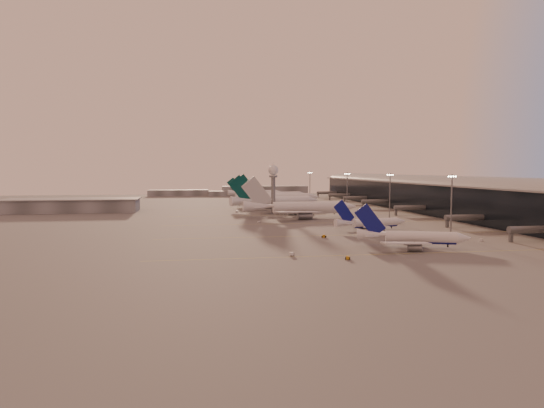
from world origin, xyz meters
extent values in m
plane|color=#5F5C5C|center=(0.00, 0.00, 0.00)|extent=(700.00, 700.00, 0.00)
cube|color=#CFC749|center=(30.00, -35.00, 0.01)|extent=(180.00, 0.25, 0.02)
cube|color=#CFC749|center=(30.00, 10.00, 0.01)|extent=(180.00, 0.25, 0.02)
cube|color=#CFC749|center=(30.00, 55.00, 0.01)|extent=(180.00, 0.25, 0.02)
cube|color=#CFC749|center=(30.00, 100.00, 0.01)|extent=(180.00, 0.25, 0.02)
cube|color=#CFC749|center=(30.00, 150.00, 0.01)|extent=(180.00, 0.25, 0.02)
cube|color=black|center=(108.00, 110.00, 9.00)|extent=(36.00, 360.00, 18.00)
cylinder|color=gray|center=(108.00, 110.00, 18.00)|extent=(10.08, 360.00, 10.08)
cube|color=gray|center=(108.00, 110.00, 18.20)|extent=(40.00, 362.00, 0.80)
cylinder|color=slate|center=(82.00, -18.00, 4.50)|extent=(22.00, 2.80, 2.80)
cube|color=slate|center=(72.00, -18.00, 2.20)|extent=(1.20, 1.20, 4.40)
cylinder|color=slate|center=(82.00, 28.00, 4.50)|extent=(22.00, 2.80, 2.80)
cube|color=slate|center=(72.00, 28.00, 2.20)|extent=(1.20, 1.20, 4.40)
cylinder|color=slate|center=(82.00, 86.00, 4.50)|extent=(22.00, 2.80, 2.80)
cube|color=slate|center=(72.00, 86.00, 2.20)|extent=(1.20, 1.20, 4.40)
cylinder|color=slate|center=(82.00, 142.00, 4.50)|extent=(22.00, 2.80, 2.80)
cube|color=slate|center=(72.00, 142.00, 2.20)|extent=(1.20, 1.20, 4.40)
cylinder|color=slate|center=(82.00, 184.00, 4.50)|extent=(22.00, 2.80, 2.80)
cube|color=slate|center=(72.00, 184.00, 2.20)|extent=(1.20, 1.20, 4.40)
cylinder|color=slate|center=(82.00, 226.00, 4.50)|extent=(22.00, 2.80, 2.80)
cube|color=slate|center=(72.00, 226.00, 2.20)|extent=(1.20, 1.20, 4.40)
cylinder|color=slate|center=(82.00, 266.00, 4.50)|extent=(22.00, 2.80, 2.80)
cube|color=slate|center=(72.00, 266.00, 2.20)|extent=(1.20, 1.20, 4.40)
cube|color=slate|center=(-120.00, 140.00, 4.00)|extent=(80.00, 25.00, 8.00)
cube|color=gray|center=(-120.00, 140.00, 8.20)|extent=(82.00, 27.00, 0.60)
cylinder|color=slate|center=(5.00, 120.00, 11.00)|extent=(2.60, 2.60, 22.00)
cylinder|color=slate|center=(5.00, 120.00, 22.50)|extent=(5.20, 5.20, 1.20)
sphere|color=silver|center=(5.00, 120.00, 26.40)|extent=(6.40, 6.40, 6.40)
cylinder|color=slate|center=(5.00, 120.00, 30.10)|extent=(0.16, 0.16, 2.00)
cylinder|color=slate|center=(58.00, 0.00, 12.50)|extent=(0.56, 0.56, 25.00)
cube|color=slate|center=(58.00, 0.00, 24.50)|extent=(3.60, 0.25, 0.25)
sphere|color=#FFEABF|center=(56.50, 0.00, 24.10)|extent=(0.56, 0.56, 0.56)
sphere|color=#FFEABF|center=(57.50, 0.00, 24.10)|extent=(0.56, 0.56, 0.56)
sphere|color=#FFEABF|center=(58.50, 0.00, 24.10)|extent=(0.56, 0.56, 0.56)
sphere|color=#FFEABF|center=(59.50, 0.00, 24.10)|extent=(0.56, 0.56, 0.56)
cylinder|color=slate|center=(55.00, 55.00, 12.50)|extent=(0.56, 0.56, 25.00)
cube|color=slate|center=(55.00, 55.00, 24.50)|extent=(3.60, 0.25, 0.25)
sphere|color=#FFEABF|center=(53.50, 55.00, 24.10)|extent=(0.56, 0.56, 0.56)
sphere|color=#FFEABF|center=(54.50, 55.00, 24.10)|extent=(0.56, 0.56, 0.56)
sphere|color=#FFEABF|center=(55.50, 55.00, 24.10)|extent=(0.56, 0.56, 0.56)
sphere|color=#FFEABF|center=(56.50, 55.00, 24.10)|extent=(0.56, 0.56, 0.56)
cylinder|color=slate|center=(50.00, 110.00, 12.50)|extent=(0.56, 0.56, 25.00)
cube|color=slate|center=(50.00, 110.00, 24.50)|extent=(3.60, 0.25, 0.25)
sphere|color=#FFEABF|center=(48.50, 110.00, 24.10)|extent=(0.56, 0.56, 0.56)
sphere|color=#FFEABF|center=(49.50, 110.00, 24.10)|extent=(0.56, 0.56, 0.56)
sphere|color=#FFEABF|center=(50.50, 110.00, 24.10)|extent=(0.56, 0.56, 0.56)
sphere|color=#FFEABF|center=(51.50, 110.00, 24.10)|extent=(0.56, 0.56, 0.56)
cylinder|color=slate|center=(48.00, 200.00, 12.50)|extent=(0.56, 0.56, 25.00)
cube|color=slate|center=(48.00, 200.00, 24.50)|extent=(3.60, 0.25, 0.25)
sphere|color=#FFEABF|center=(46.50, 200.00, 24.10)|extent=(0.56, 0.56, 0.56)
sphere|color=#FFEABF|center=(47.50, 200.00, 24.10)|extent=(0.56, 0.56, 0.56)
sphere|color=#FFEABF|center=(48.50, 200.00, 24.10)|extent=(0.56, 0.56, 0.56)
sphere|color=#FFEABF|center=(49.50, 200.00, 24.10)|extent=(0.56, 0.56, 0.56)
cube|color=slate|center=(-60.00, 320.00, 3.00)|extent=(60.00, 18.00, 6.00)
cube|color=slate|center=(30.00, 330.00, 4.50)|extent=(90.00, 20.00, 9.00)
cube|color=slate|center=(-10.00, 310.00, 2.50)|extent=(40.00, 15.00, 5.00)
cylinder|color=silver|center=(32.51, -25.63, 3.26)|extent=(23.50, 11.43, 4.00)
cylinder|color=navy|center=(32.51, -25.63, 2.36)|extent=(22.69, 10.22, 2.88)
cone|color=silver|center=(45.75, -30.19, 3.26)|extent=(5.60, 5.26, 4.00)
cone|color=silver|center=(16.75, -20.20, 3.76)|extent=(10.61, 6.99, 4.00)
cube|color=silver|center=(23.85, -33.05, 2.56)|extent=(17.39, 6.54, 1.26)
cylinder|color=gray|center=(27.31, -31.79, 0.74)|extent=(5.14, 3.94, 2.60)
cube|color=gray|center=(27.31, -31.79, 1.86)|extent=(0.38, 0.35, 1.60)
cube|color=silver|center=(30.26, -14.46, 2.56)|extent=(14.46, 15.10, 1.26)
cylinder|color=gray|center=(32.21, -17.58, 0.74)|extent=(5.14, 3.94, 2.60)
cube|color=gray|center=(32.21, -17.58, 1.86)|extent=(0.38, 0.35, 1.60)
cube|color=navy|center=(16.29, -20.04, 8.70)|extent=(10.49, 3.92, 11.91)
cube|color=silver|center=(15.31, -24.51, 3.86)|extent=(4.72, 2.24, 0.26)
cube|color=silver|center=(18.27, -15.92, 3.86)|extent=(4.42, 4.42, 0.26)
cylinder|color=black|center=(40.94, -28.54, 0.53)|extent=(0.53, 0.53, 1.05)
cylinder|color=black|center=(31.47, -22.83, 0.58)|extent=(1.27, 0.87, 1.16)
cylinder|color=black|center=(29.96, -27.20, 0.58)|extent=(1.27, 0.87, 1.16)
cylinder|color=silver|center=(35.05, 22.67, 3.02)|extent=(22.02, 7.93, 3.70)
cylinder|color=navy|center=(35.05, 22.67, 2.18)|extent=(21.39, 6.83, 2.66)
cone|color=silver|center=(47.75, 25.24, 3.02)|extent=(4.85, 4.46, 3.70)
cone|color=silver|center=(19.94, 19.61, 3.48)|extent=(9.66, 5.43, 3.70)
cube|color=silver|center=(31.62, 12.69, 2.37)|extent=(14.45, 12.79, 1.16)
cylinder|color=gray|center=(33.79, 15.32, 0.68)|extent=(4.60, 3.19, 2.40)
cube|color=gray|center=(33.79, 15.32, 1.72)|extent=(0.33, 0.30, 1.48)
cube|color=silver|center=(28.01, 30.53, 2.37)|extent=(16.10, 7.97, 1.16)
cylinder|color=gray|center=(31.04, 28.95, 0.68)|extent=(4.60, 3.19, 2.40)
cube|color=gray|center=(31.04, 28.95, 1.72)|extent=(0.33, 0.30, 1.48)
cube|color=navy|center=(19.49, 19.52, 8.05)|extent=(10.01, 2.35, 11.02)
cube|color=silver|center=(20.80, 15.50, 3.57)|extent=(4.30, 3.81, 0.24)
cube|color=silver|center=(19.13, 23.74, 3.57)|extent=(4.47, 2.58, 0.24)
cylinder|color=black|center=(43.14, 24.31, 0.49)|extent=(0.49, 0.49, 0.97)
cylinder|color=black|center=(32.90, 24.42, 0.54)|extent=(1.15, 0.69, 1.07)
cylinder|color=black|center=(33.75, 20.22, 0.54)|extent=(1.15, 0.69, 1.07)
cylinder|color=silver|center=(19.36, 85.24, 4.34)|extent=(40.11, 6.39, 6.26)
cylinder|color=silver|center=(19.36, 85.24, 2.93)|extent=(39.30, 4.64, 4.51)
cone|color=silver|center=(43.28, 85.32, 4.34)|extent=(7.78, 6.29, 6.26)
cone|color=silver|center=(-9.09, 85.15, 5.13)|extent=(16.83, 6.32, 6.26)
cube|color=silver|center=(9.63, 68.54, 3.25)|extent=(28.51, 19.47, 1.86)
cylinder|color=gray|center=(14.47, 72.50, 0.71)|extent=(7.77, 4.10, 4.07)
cube|color=gray|center=(14.47, 72.50, 2.15)|extent=(0.30, 0.25, 2.51)
cube|color=silver|center=(9.52, 101.88, 3.25)|extent=(28.56, 19.32, 1.86)
cylinder|color=gray|center=(14.39, 97.96, 0.71)|extent=(7.77, 4.10, 4.07)
cube|color=gray|center=(14.39, 97.96, 2.15)|extent=(0.30, 0.25, 2.51)
cube|color=#B3B6BB|center=(-9.93, 85.15, 12.53)|extent=(17.36, 0.41, 18.59)
cube|color=silver|center=(-9.40, 77.39, 5.28)|extent=(8.25, 6.03, 0.25)
cube|color=silver|center=(-9.45, 92.91, 5.28)|extent=(8.25, 6.00, 0.25)
cylinder|color=black|center=(34.59, 85.29, 0.51)|extent=(0.51, 0.51, 1.01)
cylinder|color=black|center=(16.12, 87.45, 0.56)|extent=(1.11, 0.51, 1.11)
cylinder|color=black|center=(16.13, 83.01, 0.56)|extent=(1.11, 0.51, 1.11)
cylinder|color=silver|center=(13.58, 137.63, 4.46)|extent=(39.41, 16.21, 6.31)
cylinder|color=silver|center=(13.58, 137.63, 3.04)|extent=(38.20, 14.30, 4.54)
cone|color=silver|center=(36.13, 143.67, 4.46)|extent=(8.94, 8.05, 6.31)
cone|color=silver|center=(-13.23, 130.45, 5.25)|extent=(17.47, 10.33, 6.31)
cube|color=silver|center=(8.53, 119.25, 3.36)|extent=(25.26, 24.17, 1.87)
cylinder|color=gray|center=(12.15, 124.24, 0.76)|extent=(8.37, 5.92, 4.10)
cube|color=gray|center=(12.15, 124.24, 2.25)|extent=(0.39, 0.35, 2.52)
cube|color=silver|center=(0.02, 151.03, 3.36)|extent=(29.15, 12.80, 1.87)
cylinder|color=gray|center=(5.65, 148.51, 0.76)|extent=(8.37, 5.92, 4.10)
cube|color=gray|center=(5.65, 148.51, 2.25)|extent=(0.39, 0.35, 2.52)
cube|color=#033533|center=(-14.02, 130.24, 12.78)|extent=(16.86, 4.86, 18.67)
cube|color=silver|center=(-11.54, 123.07, 5.41)|extent=(7.58, 7.11, 0.27)
cube|color=silver|center=(-15.45, 137.69, 5.41)|extent=(7.97, 4.23, 0.27)
cylinder|color=black|center=(27.94, 141.47, 0.54)|extent=(0.54, 0.54, 1.09)
cylinder|color=black|center=(9.92, 139.13, 0.60)|extent=(1.30, 0.83, 1.20)
cylinder|color=black|center=(11.16, 134.50, 0.60)|extent=(1.30, 0.83, 1.20)
cylinder|color=silver|center=(21.82, 174.70, 4.51)|extent=(39.95, 10.08, 6.38)
cylinder|color=silver|center=(21.82, 174.70, 3.07)|extent=(39.00, 8.23, 4.59)
cone|color=silver|center=(45.30, 176.92, 4.51)|extent=(8.22, 7.07, 6.38)
cone|color=silver|center=(-6.11, 172.05, 5.30)|extent=(17.10, 7.91, 6.38)
cube|color=silver|center=(13.69, 157.22, 3.39)|extent=(27.61, 21.36, 1.89)
cylinder|color=gray|center=(18.14, 161.59, 0.77)|extent=(8.01, 4.85, 4.14)
cube|color=gray|center=(18.14, 161.59, 2.28)|extent=(0.35, 0.30, 2.55)
cube|color=silver|center=(10.55, 190.33, 3.39)|extent=(29.05, 17.16, 1.89)
cylinder|color=gray|center=(15.74, 186.87, 0.77)|extent=(8.01, 4.85, 4.14)
cube|color=gray|center=(15.74, 186.87, 2.28)|extent=(0.35, 0.30, 2.55)
cube|color=#033533|center=(-6.93, 171.97, 12.92)|extent=(17.50, 2.04, 18.87)
cube|color=silver|center=(-5.66, 164.40, 5.46)|extent=(8.02, 6.44, 0.27)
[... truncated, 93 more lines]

